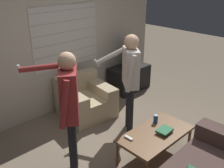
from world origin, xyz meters
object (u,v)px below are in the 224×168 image
at_px(coffee_table, 156,135).
at_px(soda_can, 156,119).
at_px(armchair_beige, 85,100).
at_px(tv, 129,56).
at_px(book_stack, 165,131).
at_px(spare_remote, 129,138).
at_px(person_right_standing, 130,72).
at_px(person_left_standing, 69,101).

bearing_deg(coffee_table, soda_can, 38.67).
distance_m(armchair_beige, tv, 1.48).
bearing_deg(tv, book_stack, 8.26).
xyz_separation_m(armchair_beige, tv, (1.39, 0.17, 0.49)).
height_order(coffee_table, tv, tv).
distance_m(soda_can, spare_remote, 0.58).
bearing_deg(person_right_standing, spare_remote, 169.75).
bearing_deg(book_stack, coffee_table, 139.75).
bearing_deg(book_stack, armchair_beige, 90.54).
bearing_deg(spare_remote, book_stack, -28.44).
relative_size(soda_can, spare_remote, 0.97).
distance_m(coffee_table, tv, 2.39).
bearing_deg(book_stack, person_right_standing, 77.01).
xyz_separation_m(coffee_table, person_right_standing, (0.29, 0.77, 0.65)).
xyz_separation_m(armchair_beige, coffee_table, (-0.08, -1.67, 0.08)).
bearing_deg(soda_can, person_left_standing, 160.75).
height_order(person_left_standing, person_right_standing, person_left_standing).
relative_size(person_left_standing, soda_can, 13.13).
relative_size(armchair_beige, person_left_standing, 0.59).
height_order(coffee_table, book_stack, book_stack).
bearing_deg(person_right_standing, armchair_beige, 50.68).
distance_m(armchair_beige, book_stack, 1.76).
height_order(tv, person_right_standing, person_right_standing).
xyz_separation_m(person_left_standing, soda_can, (1.21, -0.42, -0.58)).
relative_size(armchair_beige, coffee_table, 0.90).
xyz_separation_m(coffee_table, person_left_standing, (-0.99, 0.59, 0.68)).
distance_m(person_right_standing, soda_can, 0.82).
bearing_deg(spare_remote, soda_can, -0.29).
bearing_deg(person_right_standing, soda_can, -149.89).
xyz_separation_m(tv, person_left_standing, (-2.46, -1.26, 0.27)).
height_order(coffee_table, soda_can, soda_can).
height_order(person_left_standing, book_stack, person_left_standing).
distance_m(book_stack, spare_remote, 0.53).
bearing_deg(person_left_standing, spare_remote, -86.18).
xyz_separation_m(tv, book_stack, (-1.37, -1.92, -0.34)).
distance_m(person_left_standing, book_stack, 1.42).
height_order(armchair_beige, coffee_table, armchair_beige).
relative_size(tv, book_stack, 2.62).
relative_size(armchair_beige, spare_remote, 7.51).
height_order(armchair_beige, person_left_standing, person_left_standing).
height_order(coffee_table, spare_remote, spare_remote).
height_order(soda_can, spare_remote, soda_can).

